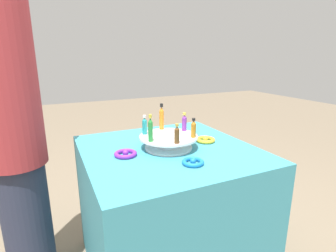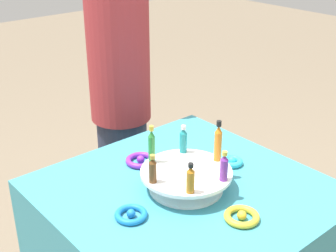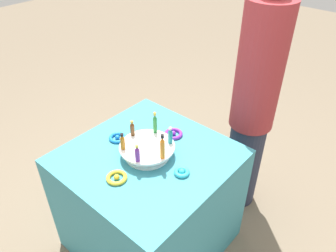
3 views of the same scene
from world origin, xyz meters
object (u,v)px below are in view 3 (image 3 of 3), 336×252
display_stand (147,150)px  ribbon_bow_gold (117,178)px  bottle_green (155,123)px  bottle_amber (123,142)px  bottle_teal (170,136)px  ribbon_bow_purple (173,134)px  bottle_orange (162,147)px  person_figure (253,105)px  bottle_purple (137,154)px  ribbon_bow_blue (117,138)px  bottle_brown (132,129)px  ribbon_bow_teal (182,172)px

display_stand → ribbon_bow_gold: bearing=2.6°
display_stand → bottle_green: bottle_green is taller
display_stand → bottle_amber: (0.10, -0.08, 0.07)m
bottle_teal → ribbon_bow_purple: 0.19m
bottle_orange → person_figure: bearing=171.1°
bottle_purple → ribbon_bow_blue: (-0.11, -0.28, -0.10)m
bottle_purple → ribbon_bow_purple: size_ratio=0.92×
bottle_teal → ribbon_bow_purple: bottle_teal is taller
person_figure → ribbon_bow_blue: bearing=-14.6°
bottle_brown → bottle_teal: size_ratio=0.93×
bottle_amber → bottle_brown: bearing=-157.4°
bottle_brown → ribbon_bow_gold: 0.30m
display_stand → bottle_teal: bearing=142.6°
bottle_purple → person_figure: (-0.82, 0.19, -0.03)m
bottle_purple → person_figure: person_figure is taller
bottle_green → bottle_teal: bearing=82.6°
ribbon_bow_purple → person_figure: size_ratio=0.07×
ribbon_bow_purple → person_figure: bearing=152.3°
ribbon_bow_gold → bottle_brown: bearing=-151.2°
bottle_orange → person_figure: 0.73m
bottle_purple → person_figure: size_ratio=0.06×
ribbon_bow_blue → bottle_purple: bearing=69.2°
bottle_green → bottle_brown: bearing=-37.4°
display_stand → person_figure: bearing=161.3°
display_stand → ribbon_bow_purple: 0.23m
ribbon_bow_teal → bottle_purple: bearing=-55.1°
display_stand → bottle_teal: bottle_teal is taller
bottle_green → ribbon_bow_purple: bearing=161.6°
bottle_purple → ribbon_bow_gold: (0.11, -0.04, -0.10)m
bottle_purple → ribbon_bow_teal: bearing=124.9°
bottle_amber → ribbon_bow_gold: bearing=33.7°
bottle_amber → ribbon_bow_purple: size_ratio=0.90×
bottle_amber → bottle_teal: bottle_teal is taller
bottle_brown → bottle_amber: bearing=22.6°
display_stand → ribbon_bow_purple: (-0.23, -0.01, -0.03)m
bottle_teal → ribbon_bow_blue: 0.34m
bottle_green → ribbon_bow_gold: (0.35, 0.06, -0.12)m
bottle_teal → ribbon_bow_teal: (0.09, 0.15, -0.10)m
bottle_green → ribbon_bow_purple: 0.17m
bottle_orange → ribbon_bow_purple: (-0.25, -0.14, -0.12)m
bottle_purple → bottle_green: bottle_green is taller
bottle_green → person_figure: (-0.59, 0.29, -0.04)m
bottle_amber → bottle_teal: size_ratio=0.97×
bottle_brown → ribbon_bow_purple: size_ratio=0.87×
bottle_orange → person_figure: person_figure is taller
bottle_amber → bottle_green: 0.22m
ribbon_bow_teal → ribbon_bow_blue: size_ratio=0.81×
bottle_amber → ribbon_bow_gold: (0.13, 0.09, -0.10)m
bottle_teal → ribbon_bow_gold: size_ratio=0.95×
bottle_amber → ribbon_bow_blue: 0.21m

